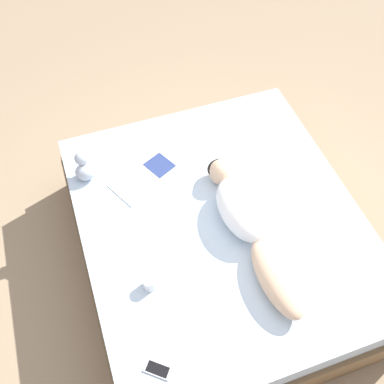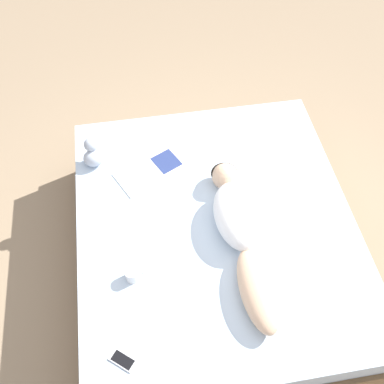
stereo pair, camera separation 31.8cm
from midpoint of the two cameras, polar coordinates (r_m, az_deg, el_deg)
ground_plane at (r=3.61m, az=0.71°, el=-8.49°), size 12.00×12.00×0.00m
bed at (r=3.36m, az=0.76°, el=-6.25°), size 1.96×2.24×0.58m
person at (r=2.98m, az=4.16°, el=-4.01°), size 0.32×1.28×0.22m
open_magazine at (r=3.36m, az=-8.44°, el=1.97°), size 0.60×0.48×0.01m
coffee_mug at (r=2.86m, az=-8.60°, el=-11.54°), size 0.12×0.09×0.09m
cell_phone at (r=2.72m, az=-7.98°, el=-21.69°), size 0.17×0.16×0.01m
plush_toy at (r=3.39m, az=-16.15°, el=2.81°), size 0.15×0.17×0.21m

